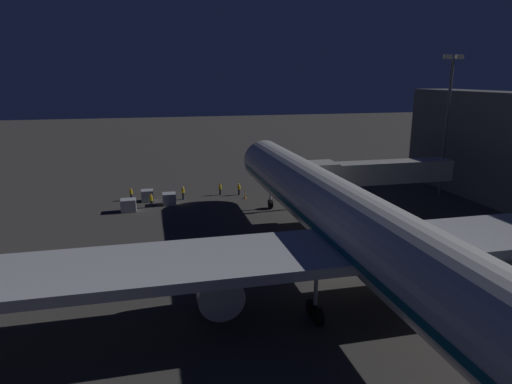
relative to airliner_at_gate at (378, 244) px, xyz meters
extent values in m
plane|color=#383533|center=(0.00, -8.56, -5.53)|extent=(320.00, 320.00, 0.00)
cylinder|color=silver|center=(0.00, -1.24, 0.17)|extent=(5.47, 60.37, 5.47)
sphere|color=silver|center=(0.00, -31.43, 0.17)|extent=(5.36, 5.36, 5.36)
cube|color=#146670|center=(0.00, -1.24, -0.24)|extent=(5.52, 57.96, 0.50)
cube|color=black|center=(0.00, -29.79, 1.12)|extent=(3.01, 1.40, 0.90)
cube|color=#B7BABF|center=(0.00, -1.49, -0.79)|extent=(56.88, 7.27, 0.70)
cylinder|color=#B7BABF|center=(-10.86, -2.49, -2.84)|extent=(3.10, 5.40, 3.10)
cylinder|color=black|center=(-10.86, -5.19, -2.84)|extent=(2.63, 0.15, 2.63)
cylinder|color=#B7BABF|center=(10.86, -2.49, -2.84)|extent=(3.10, 5.40, 3.10)
cylinder|color=black|center=(10.86, -5.19, -2.84)|extent=(2.63, 0.15, 2.63)
cylinder|color=#B7BABF|center=(0.00, -27.93, -3.15)|extent=(0.28, 0.28, 2.36)
cylinder|color=black|center=(0.00, -27.93, -4.93)|extent=(0.45, 1.20, 1.20)
cylinder|color=#B7BABF|center=(-4.20, -0.49, -3.15)|extent=(0.28, 0.28, 2.36)
cylinder|color=black|center=(-4.20, -1.14, -4.93)|extent=(0.45, 1.20, 1.20)
cylinder|color=black|center=(-4.20, 0.16, -4.93)|extent=(0.45, 1.20, 1.20)
cylinder|color=#B7BABF|center=(4.20, -0.49, -3.15)|extent=(0.28, 0.28, 2.36)
cylinder|color=black|center=(4.20, -1.14, -4.93)|extent=(0.45, 1.20, 1.20)
cylinder|color=black|center=(4.20, 0.16, -4.93)|extent=(0.45, 1.20, 1.20)
cube|color=#9E9E99|center=(-12.23, -20.89, 0.17)|extent=(16.25, 2.60, 2.50)
cube|color=#9E9E99|center=(-4.10, -20.89, 0.17)|extent=(3.20, 3.40, 3.00)
cube|color=black|center=(-2.70, -20.89, 0.17)|extent=(0.70, 3.20, 2.70)
cylinder|color=#B7BABF|center=(-5.10, -20.89, -3.30)|extent=(0.56, 0.56, 4.44)
cylinder|color=black|center=(-5.70, -20.89, -5.23)|extent=(0.25, 0.60, 0.60)
cylinder|color=black|center=(-4.50, -20.89, -5.23)|extent=(0.25, 0.60, 0.60)
cylinder|color=#59595E|center=(-25.50, -28.77, 3.95)|extent=(0.40, 0.40, 18.95)
cube|color=#F9EFC6|center=(-26.40, -28.77, 13.67)|extent=(1.10, 0.50, 0.60)
cube|color=#F9EFC6|center=(-24.60, -28.77, 13.67)|extent=(1.10, 0.50, 0.60)
cube|color=#B7BABF|center=(17.89, -30.91, -4.74)|extent=(1.88, 1.61, 1.57)
cube|color=#B7BABF|center=(15.54, -35.29, -4.75)|extent=(1.61, 1.56, 1.54)
cube|color=#B7BABF|center=(12.68, -32.96, -4.77)|extent=(1.72, 1.70, 1.52)
cylinder|color=black|center=(2.62, -35.66, -5.11)|extent=(0.28, 0.28, 0.84)
cylinder|color=yellow|center=(2.62, -35.66, -4.40)|extent=(0.40, 0.40, 0.57)
sphere|color=tan|center=(2.62, -35.66, -3.99)|extent=(0.24, 0.24, 0.24)
sphere|color=yellow|center=(2.62, -35.66, -3.94)|extent=(0.23, 0.23, 0.23)
cylinder|color=black|center=(17.71, -36.34, -5.10)|extent=(0.28, 0.28, 0.85)
cylinder|color=yellow|center=(17.71, -36.34, -4.40)|extent=(0.40, 0.40, 0.57)
sphere|color=tan|center=(17.71, -36.34, -3.99)|extent=(0.24, 0.24, 0.24)
sphere|color=yellow|center=(17.71, -36.34, -3.94)|extent=(0.23, 0.23, 0.23)
cylinder|color=black|center=(10.69, -34.99, -5.05)|extent=(0.28, 0.28, 0.95)
cylinder|color=yellow|center=(10.69, -34.99, -4.26)|extent=(0.40, 0.40, 0.64)
sphere|color=tan|center=(10.69, -34.99, -3.82)|extent=(0.24, 0.24, 0.24)
sphere|color=white|center=(10.69, -34.99, -3.77)|extent=(0.23, 0.23, 0.23)
cylinder|color=black|center=(5.28, -36.25, -5.10)|extent=(0.28, 0.28, 0.86)
cylinder|color=yellow|center=(5.28, -36.25, -4.37)|extent=(0.40, 0.40, 0.59)
sphere|color=tan|center=(5.28, -36.25, -3.96)|extent=(0.24, 0.24, 0.24)
sphere|color=orange|center=(5.28, -36.25, -3.91)|extent=(0.23, 0.23, 0.23)
cylinder|color=black|center=(15.05, -32.08, -5.09)|extent=(0.28, 0.28, 0.87)
cylinder|color=yellow|center=(15.05, -32.08, -4.33)|extent=(0.40, 0.40, 0.66)
sphere|color=tan|center=(15.05, -32.08, -3.88)|extent=(0.24, 0.24, 0.24)
sphere|color=orange|center=(15.05, -32.08, -3.83)|extent=(0.23, 0.23, 0.23)
cone|color=orange|center=(-2.20, -33.43, -5.25)|extent=(0.36, 0.36, 0.55)
cone|color=orange|center=(2.20, -33.43, -5.25)|extent=(0.36, 0.36, 0.55)
camera|label=1|loc=(14.82, 26.21, 11.11)|focal=31.57mm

